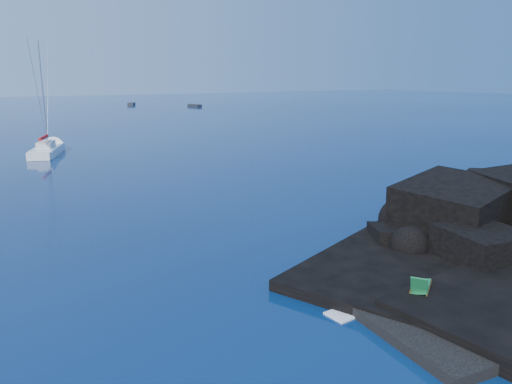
% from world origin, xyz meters
% --- Properties ---
extents(ground, '(400.00, 400.00, 0.00)m').
position_xyz_m(ground, '(0.00, 0.00, 0.00)').
color(ground, '#04173C').
rests_on(ground, ground).
extents(beach, '(9.08, 6.86, 0.70)m').
position_xyz_m(beach, '(4.50, 0.50, 0.00)').
color(beach, black).
rests_on(beach, ground).
extents(surf_foam, '(10.00, 8.00, 0.06)m').
position_xyz_m(surf_foam, '(5.00, 5.00, 0.00)').
color(surf_foam, white).
rests_on(surf_foam, ground).
extents(sailboat, '(5.85, 11.06, 11.46)m').
position_xyz_m(sailboat, '(-2.70, 45.85, 0.00)').
color(sailboat, white).
rests_on(sailboat, ground).
extents(deck_chair, '(1.66, 1.43, 1.06)m').
position_xyz_m(deck_chair, '(3.19, 1.98, 0.88)').
color(deck_chair, '#176936').
rests_on(deck_chair, beach).
extents(towel, '(2.13, 1.24, 0.05)m').
position_xyz_m(towel, '(2.86, 0.93, 0.38)').
color(towel, white).
rests_on(towel, beach).
extents(sunbather, '(1.77, 0.67, 0.23)m').
position_xyz_m(sunbather, '(2.86, 0.93, 0.52)').
color(sunbather, tan).
rests_on(sunbather, towel).
extents(distant_boat_a, '(3.44, 5.11, 0.66)m').
position_xyz_m(distant_boat_a, '(31.05, 126.73, 0.00)').
color(distant_boat_a, '#28282D').
rests_on(distant_boat_a, ground).
extents(distant_boat_b, '(2.35, 4.63, 0.59)m').
position_xyz_m(distant_boat_b, '(43.27, 111.97, 0.00)').
color(distant_boat_b, black).
rests_on(distant_boat_b, ground).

